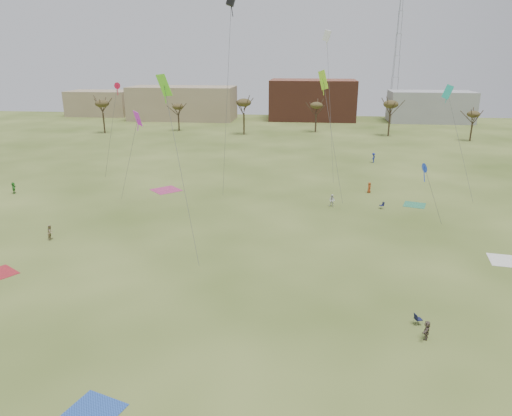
# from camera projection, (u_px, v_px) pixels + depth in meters

# --- Properties ---
(ground) EXTENTS (260.00, 260.00, 0.00)m
(ground) POSITION_uv_depth(u_px,v_px,m) (237.00, 330.00, 34.01)
(ground) COLOR #354917
(ground) RESTS_ON ground
(spectator_fore_b) EXTENTS (0.66, 0.82, 1.64)m
(spectator_fore_b) POSITION_uv_depth(u_px,v_px,m) (51.00, 232.00, 50.62)
(spectator_fore_b) COLOR #988560
(spectator_fore_b) RESTS_ON ground
(spectator_fore_c) EXTENTS (0.88, 1.37, 1.41)m
(spectator_fore_c) POSITION_uv_depth(u_px,v_px,m) (427.00, 330.00, 32.79)
(spectator_fore_c) COLOR brown
(spectator_fore_c) RESTS_ON ground
(spectator_mid_e) EXTENTS (0.95, 0.84, 1.63)m
(spectator_mid_e) POSITION_uv_depth(u_px,v_px,m) (332.00, 201.00, 61.70)
(spectator_mid_e) COLOR silver
(spectator_mid_e) RESTS_ON ground
(flyer_far_a) EXTENTS (1.08, 1.56, 1.62)m
(flyer_far_a) POSITION_uv_depth(u_px,v_px,m) (14.00, 188.00, 67.68)
(flyer_far_a) COLOR #2D822B
(flyer_far_a) RESTS_ON ground
(flyer_far_b) EXTENTS (0.74, 0.89, 1.55)m
(flyer_far_b) POSITION_uv_depth(u_px,v_px,m) (369.00, 188.00, 67.96)
(flyer_far_b) COLOR #983D1A
(flyer_far_b) RESTS_ON ground
(flyer_far_c) EXTENTS (1.11, 1.35, 1.82)m
(flyer_far_c) POSITION_uv_depth(u_px,v_px,m) (373.00, 158.00, 87.11)
(flyer_far_c) COLOR navy
(flyer_far_c) RESTS_ON ground
(blanket_blue) EXTENTS (3.66, 3.66, 0.03)m
(blanket_blue) POSITION_uv_depth(u_px,v_px,m) (92.00, 414.00, 26.10)
(blanket_blue) COLOR #2750AC
(blanket_blue) RESTS_ON ground
(blanket_cream) EXTENTS (3.54, 3.54, 0.03)m
(blanket_cream) POSITION_uv_depth(u_px,v_px,m) (506.00, 261.00, 45.53)
(blanket_cream) COLOR white
(blanket_cream) RESTS_ON ground
(blanket_plum) EXTENTS (5.26, 5.26, 0.03)m
(blanket_plum) POSITION_uv_depth(u_px,v_px,m) (166.00, 190.00, 69.45)
(blanket_plum) COLOR #AF3567
(blanket_plum) RESTS_ON ground
(blanket_olive) EXTENTS (3.42, 3.42, 0.03)m
(blanket_olive) POSITION_uv_depth(u_px,v_px,m) (414.00, 205.00, 62.56)
(blanket_olive) COLOR #2E805A
(blanket_olive) RESTS_ON ground
(camp_chair_center) EXTENTS (0.68, 0.65, 0.87)m
(camp_chair_center) POSITION_uv_depth(u_px,v_px,m) (418.00, 321.00, 34.74)
(camp_chair_center) COLOR #121533
(camp_chair_center) RESTS_ON ground
(camp_chair_right) EXTENTS (0.69, 0.66, 0.87)m
(camp_chair_right) POSITION_uv_depth(u_px,v_px,m) (382.00, 207.00, 61.03)
(camp_chair_right) COLOR #15173A
(camp_chair_right) RESTS_ON ground
(kites_aloft) EXTENTS (53.65, 55.12, 25.45)m
(kites_aloft) POSITION_uv_depth(u_px,v_px,m) (282.00, 52.00, 55.28)
(kites_aloft) COLOR #B61331
(kites_aloft) RESTS_ON ground
(tree_line) EXTENTS (117.44, 49.32, 8.91)m
(tree_line) POSITION_uv_depth(u_px,v_px,m) (278.00, 110.00, 106.81)
(tree_line) COLOR #3A2B1E
(tree_line) RESTS_ON ground
(building_tan) EXTENTS (32.00, 14.00, 10.00)m
(building_tan) POSITION_uv_depth(u_px,v_px,m) (183.00, 103.00, 144.89)
(building_tan) COLOR #937F60
(building_tan) RESTS_ON ground
(building_brick) EXTENTS (26.00, 16.00, 12.00)m
(building_brick) POSITION_uv_depth(u_px,v_px,m) (313.00, 100.00, 144.86)
(building_brick) COLOR brown
(building_brick) RESTS_ON ground
(building_grey) EXTENTS (24.00, 12.00, 9.00)m
(building_grey) POSITION_uv_depth(u_px,v_px,m) (430.00, 107.00, 139.55)
(building_grey) COLOR gray
(building_grey) RESTS_ON ground
(building_tan_west) EXTENTS (20.00, 12.00, 8.00)m
(building_tan_west) POSITION_uv_depth(u_px,v_px,m) (101.00, 103.00, 155.14)
(building_tan_west) COLOR #937F60
(building_tan_west) RESTS_ON ground
(radio_tower) EXTENTS (1.51, 1.72, 41.00)m
(radio_tower) POSITION_uv_depth(u_px,v_px,m) (396.00, 55.00, 142.70)
(radio_tower) COLOR #9EA3A8
(radio_tower) RESTS_ON ground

